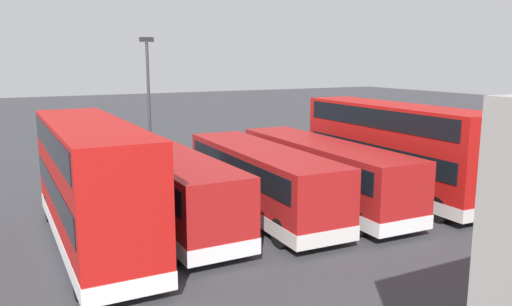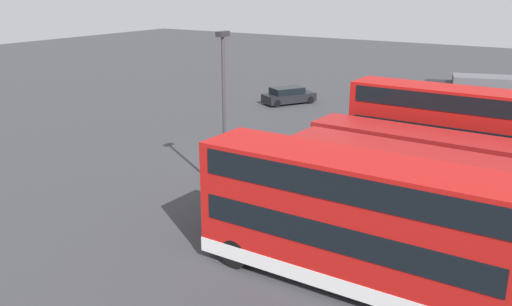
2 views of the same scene
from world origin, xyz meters
name	(u,v)px [view 2 (image 2 of 2)]	position (x,y,z in m)	size (l,w,h in m)	color
ground_plane	(247,154)	(0.00, 0.00, 0.00)	(140.00, 140.00, 0.00)	#38383D
bus_single_deck_near_end	(474,115)	(-10.97, 10.62, 1.62)	(2.77, 11.65, 2.95)	#B71411
bus_single_deck_second	(457,126)	(-7.34, 10.38, 1.62)	(2.65, 10.20, 2.95)	red
bus_double_decker_third	(452,126)	(-3.83, 10.93, 2.45)	(2.79, 11.23, 4.55)	#B71411
bus_single_deck_fourth	(423,158)	(0.13, 10.60, 1.62)	(2.89, 11.46, 2.95)	#A51919
bus_single_deck_fifth	(402,178)	(3.41, 10.67, 1.62)	(2.92, 10.72, 2.95)	#A51919
bus_single_deck_sixth	(361,204)	(7.34, 10.33, 1.62)	(2.71, 10.44, 2.95)	#A51919
bus_double_decker_seventh	(353,219)	(10.58, 11.36, 2.45)	(2.65, 10.88, 4.55)	#B71411
box_truck_blue	(478,95)	(-17.61, 9.41, 1.71)	(4.50, 7.90, 3.20)	#595960
car_hatchback_silver	(288,96)	(-14.12, -5.18, 0.70)	(4.78, 3.77, 1.43)	black
lamp_post_tall	(224,102)	(5.98, 2.77, 4.60)	(0.70, 0.30, 7.84)	#38383D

